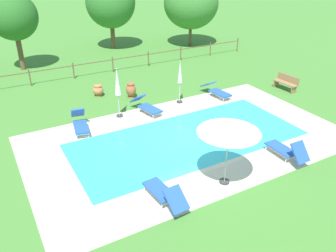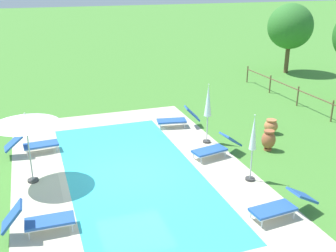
{
  "view_description": "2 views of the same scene",
  "coord_description": "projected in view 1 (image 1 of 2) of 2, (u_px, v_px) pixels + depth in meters",
  "views": [
    {
      "loc": [
        -7.29,
        -11.18,
        7.53
      ],
      "look_at": [
        -0.72,
        0.5,
        0.6
      ],
      "focal_mm": 37.42,
      "sensor_mm": 36.0,
      "label": 1
    },
    {
      "loc": [
        12.36,
        -3.0,
        6.51
      ],
      "look_at": [
        -1.45,
        1.79,
        1.04
      ],
      "focal_mm": 43.43,
      "sensor_mm": 36.0,
      "label": 2
    }
  ],
  "objects": [
    {
      "name": "wooden_bench_lawn_side",
      "position": [
        286.0,
        82.0,
        20.31
      ],
      "size": [
        0.55,
        1.53,
        0.87
      ],
      "color": "#937047",
      "rests_on": "ground"
    },
    {
      "name": "tree_centre",
      "position": [
        110.0,
        2.0,
        27.08
      ],
      "size": [
        3.84,
        3.84,
        5.61
      ],
      "color": "brown",
      "rests_on": "ground"
    },
    {
      "name": "tree_far_west",
      "position": [
        13.0,
        17.0,
        22.29
      ],
      "size": [
        3.06,
        3.06,
        5.02
      ],
      "color": "brown",
      "rests_on": "ground"
    },
    {
      "name": "patio_umbrella_closed_row_mid_west",
      "position": [
        117.0,
        85.0,
        16.54
      ],
      "size": [
        0.32,
        0.32,
        2.49
      ],
      "color": "#383838",
      "rests_on": "ground"
    },
    {
      "name": "sun_lounger_north_near_steps",
      "position": [
        146.0,
        106.0,
        17.54
      ],
      "size": [
        0.98,
        2.08,
        0.84
      ],
      "color": "#2856A8",
      "rests_on": "ground"
    },
    {
      "name": "ground_plane",
      "position": [
        188.0,
        139.0,
        15.29
      ],
      "size": [
        160.0,
        160.0,
        0.0
      ],
      "primitive_type": "plane",
      "color": "#478433"
    },
    {
      "name": "sun_lounger_north_mid",
      "position": [
        286.0,
        150.0,
        13.72
      ],
      "size": [
        0.63,
        1.88,
        0.98
      ],
      "color": "#2856A8",
      "rests_on": "ground"
    },
    {
      "name": "terracotta_urn_by_tree",
      "position": [
        131.0,
        90.0,
        19.28
      ],
      "size": [
        0.55,
        0.55,
        0.83
      ],
      "color": "#A85B38",
      "rests_on": "ground"
    },
    {
      "name": "terracotta_urn_near_fence",
      "position": [
        98.0,
        90.0,
        19.5
      ],
      "size": [
        0.59,
        0.59,
        0.64
      ],
      "color": "#C67547",
      "rests_on": "ground"
    },
    {
      "name": "swimming_pool_water",
      "position": [
        188.0,
        139.0,
        15.29
      ],
      "size": [
        10.09,
        4.47,
        0.01
      ],
      "primitive_type": "cube",
      "color": "#38C6D1",
      "rests_on": "ground"
    },
    {
      "name": "pool_deck_paving",
      "position": [
        188.0,
        139.0,
        15.29
      ],
      "size": [
        13.63,
        8.01,
        0.01
      ],
      "primitive_type": "cube",
      "color": "beige",
      "rests_on": "ground"
    },
    {
      "name": "sun_lounger_south_near_corner",
      "position": [
        80.0,
        123.0,
        15.83
      ],
      "size": [
        0.93,
        2.0,
        0.93
      ],
      "color": "#2856A8",
      "rests_on": "ground"
    },
    {
      "name": "sun_lounger_north_end",
      "position": [
        164.0,
        193.0,
        11.37
      ],
      "size": [
        0.74,
        2.02,
        0.86
      ],
      "color": "#2856A8",
      "rests_on": "ground"
    },
    {
      "name": "sun_lounger_north_far",
      "position": [
        217.0,
        91.0,
        19.43
      ],
      "size": [
        0.78,
        2.1,
        0.74
      ],
      "color": "#2856A8",
      "rests_on": "ground"
    },
    {
      "name": "perimeter_fence",
      "position": [
        113.0,
        62.0,
        23.06
      ],
      "size": [
        21.12,
        0.08,
        1.05
      ],
      "color": "brown",
      "rests_on": "ground"
    },
    {
      "name": "pool_coping_rim",
      "position": [
        188.0,
        139.0,
        15.29
      ],
      "size": [
        10.57,
        4.95,
        0.01
      ],
      "color": "beige",
      "rests_on": "ground"
    },
    {
      "name": "patio_umbrella_open_foreground",
      "position": [
        229.0,
        128.0,
        11.48
      ],
      "size": [
        2.14,
        2.14,
        2.43
      ],
      "color": "#383838",
      "rests_on": "ground"
    },
    {
      "name": "patio_umbrella_closed_row_west",
      "position": [
        180.0,
        76.0,
        18.16
      ],
      "size": [
        0.32,
        0.32,
        2.34
      ],
      "color": "#383838",
      "rests_on": "ground"
    },
    {
      "name": "tree_west_mid",
      "position": [
        191.0,
        3.0,
        28.03
      ],
      "size": [
        4.38,
        4.38,
        5.45
      ],
      "color": "brown",
      "rests_on": "ground"
    }
  ]
}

